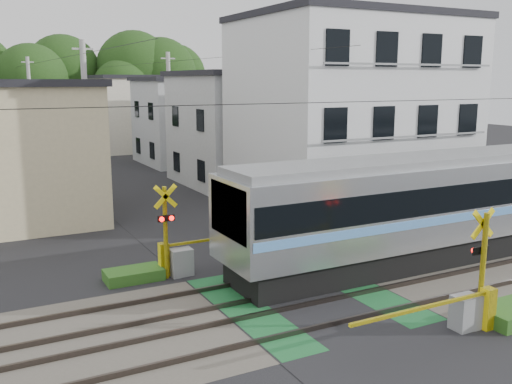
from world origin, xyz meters
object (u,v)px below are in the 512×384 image
commuter_train (454,202)px  pedestrian (88,155)px  apartment_block (350,114)px  crossing_signal_far (178,255)px  crossing_signal_near (470,303)px

commuter_train → pedestrian: commuter_train is taller
apartment_block → pedestrian: 22.25m
crossing_signal_far → pedestrian: bearing=84.7°
commuter_train → crossing_signal_far: 10.00m
commuter_train → crossing_signal_near: 6.70m
pedestrian → apartment_block: bearing=121.4°
apartment_block → commuter_train: bearing=-100.0°
pedestrian → commuter_train: bearing=112.3°
crossing_signal_far → apartment_block: apartment_block is taller
crossing_signal_near → commuter_train: bearing=47.5°
commuter_train → apartment_block: 8.84m
crossing_signal_near → apartment_block: bearing=65.8°
commuter_train → pedestrian: (-7.19, 28.42, -1.16)m
crossing_signal_far → commuter_train: bearing=-14.3°
crossing_signal_near → apartment_block: size_ratio=0.46×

